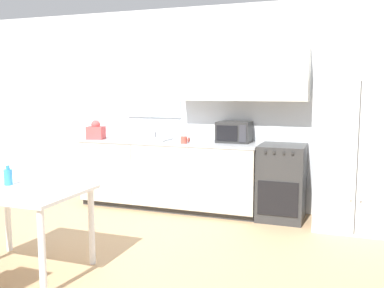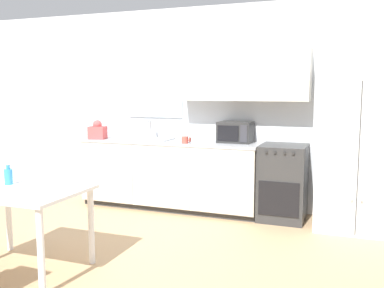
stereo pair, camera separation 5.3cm
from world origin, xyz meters
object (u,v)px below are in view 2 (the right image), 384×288
object	(u,v)px
dining_table	(21,201)
drink_bottle	(8,176)
microwave	(235,132)
refrigerator	(358,155)
coffee_mug	(185,140)
oven_range	(283,182)

from	to	relation	value
dining_table	drink_bottle	bearing A→B (deg)	155.95
microwave	dining_table	size ratio (longest dim) A/B	0.39
dining_table	drink_bottle	distance (m)	0.31
refrigerator	microwave	xyz separation A→B (m)	(-1.48, 0.16, 0.19)
refrigerator	dining_table	world-z (taller)	refrigerator
refrigerator	drink_bottle	distance (m)	3.70
dining_table	drink_bottle	world-z (taller)	drink_bottle
drink_bottle	dining_table	bearing A→B (deg)	-24.05
coffee_mug	dining_table	xyz separation A→B (m)	(-0.71, -2.11, -0.34)
dining_table	microwave	bearing A→B (deg)	62.44
refrigerator	oven_range	bearing A→B (deg)	176.20
microwave	dining_table	world-z (taller)	microwave
microwave	coffee_mug	distance (m)	0.66
refrigerator	dining_table	bearing A→B (deg)	-140.35
oven_range	drink_bottle	size ratio (longest dim) A/B	4.64
refrigerator	coffee_mug	xyz separation A→B (m)	(-2.05, -0.17, 0.10)
drink_bottle	coffee_mug	bearing A→B (deg)	65.04
coffee_mug	drink_bottle	size ratio (longest dim) A/B	0.59
dining_table	drink_bottle	size ratio (longest dim) A/B	5.42
oven_range	coffee_mug	bearing A→B (deg)	-169.13
microwave	dining_table	bearing A→B (deg)	-117.56
microwave	drink_bottle	bearing A→B (deg)	-122.61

